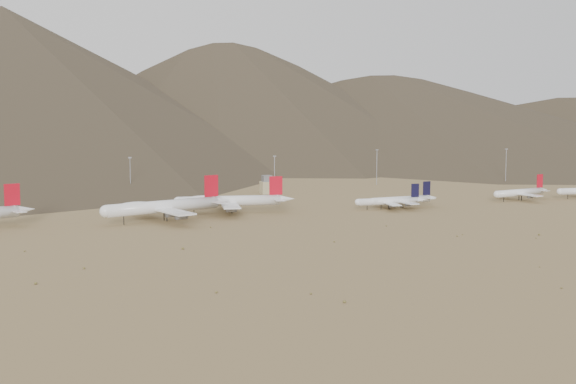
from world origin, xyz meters
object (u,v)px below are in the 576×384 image
object	(u,v)px
widebody_centre	(164,206)
narrowbody_a	(390,201)
narrowbody_b	(403,200)
widebody_east	(230,201)
control_tower	(267,186)

from	to	relation	value
widebody_centre	narrowbody_a	bearing A→B (deg)	-15.27
widebody_centre	narrowbody_b	xyz separation A→B (m)	(136.28, 7.25, -2.77)
widebody_east	narrowbody_a	xyz separation A→B (m)	(88.50, -12.45, -2.21)
widebody_centre	control_tower	size ratio (longest dim) A/B	5.90
widebody_east	narrowbody_a	bearing A→B (deg)	0.13
narrowbody_a	narrowbody_b	xyz separation A→B (m)	(9.00, 2.07, 0.20)
narrowbody_a	control_tower	bearing A→B (deg)	118.61
widebody_centre	widebody_east	xyz separation A→B (m)	(38.78, 17.63, -0.75)
widebody_centre	widebody_east	size ratio (longest dim) A/B	1.08
control_tower	widebody_east	bearing A→B (deg)	-119.00
widebody_centre	widebody_east	distance (m)	42.60
widebody_centre	control_tower	xyz separation A→B (m)	(83.89, 98.99, -2.18)
widebody_centre	narrowbody_b	world-z (taller)	widebody_centre
narrowbody_b	narrowbody_a	bearing A→B (deg)	-172.10
narrowbody_b	control_tower	xyz separation A→B (m)	(-52.39, 91.75, 0.59)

